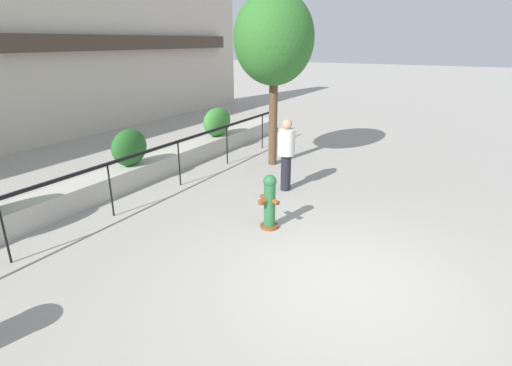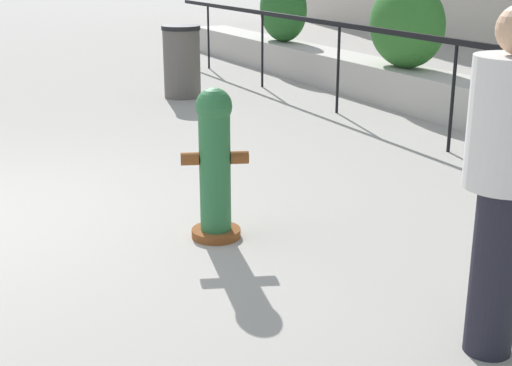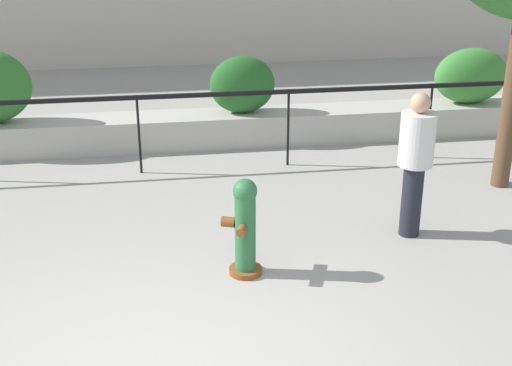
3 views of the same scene
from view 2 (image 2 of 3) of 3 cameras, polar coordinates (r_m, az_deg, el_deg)
The scene contains 6 objects.
fence_railing_segment at distance 7.44m, azimuth 15.73°, elevation 10.01°, with size 15.00×0.05×1.15m.
hedge_bush_0 at distance 12.74m, azimuth 2.15°, elevation 13.74°, with size 1.37×0.57×1.12m, color #235B23.
hedge_bush_1 at distance 9.85m, azimuth 11.91°, elevation 12.31°, with size 1.37×0.68×1.14m, color #2D6B28.
fire_hydrant at distance 4.97m, azimuth -3.31°, elevation 1.63°, with size 0.48×0.47×1.08m.
pedestrian at distance 3.55m, azimuth 19.43°, elevation 1.35°, with size 0.56×0.56×1.73m.
trash_bin at distance 10.28m, azimuth -5.96°, elevation 9.64°, with size 0.55×0.55×1.01m.
Camera 2 is at (5.51, -0.02, 1.92)m, focal length 50.00 mm.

